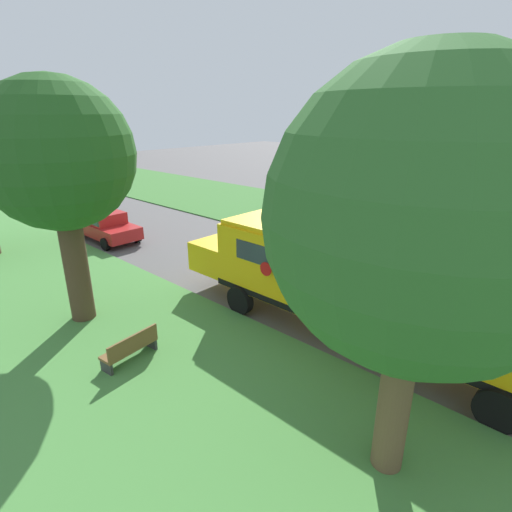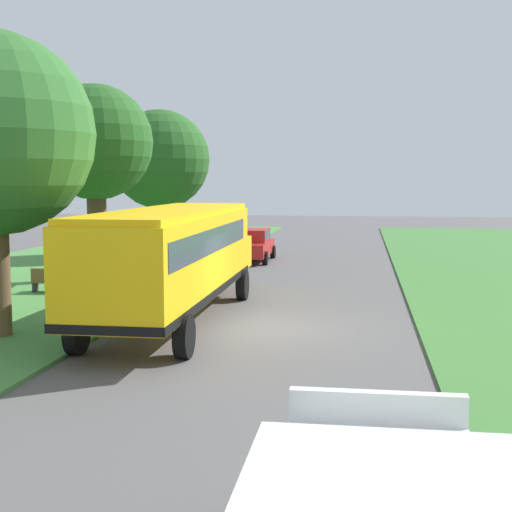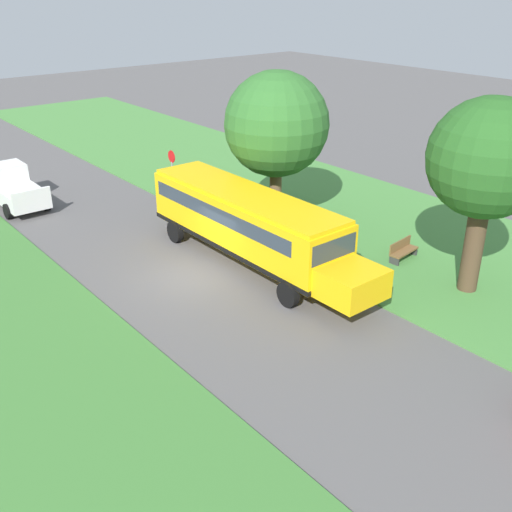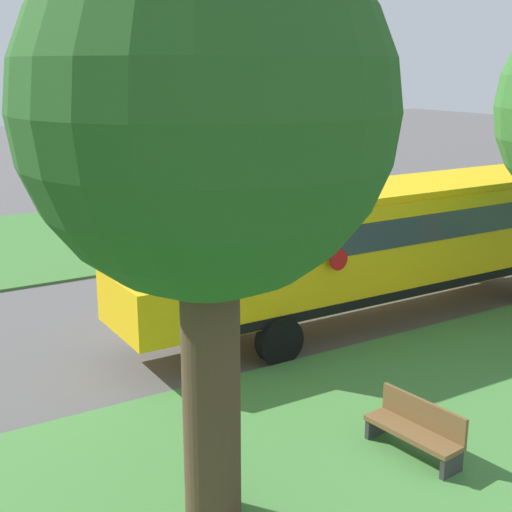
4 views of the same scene
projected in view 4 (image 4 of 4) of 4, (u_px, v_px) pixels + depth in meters
ground_plane at (335, 283)px, 19.92m from camera, size 120.00×120.00×0.00m
grass_far_side at (191, 223)px, 27.33m from camera, size 10.00×80.00×0.07m
school_bus at (388, 237)px, 17.03m from camera, size 2.84×12.42×3.16m
oak_tree_roadside_mid at (205, 111)px, 8.23m from camera, size 4.45×4.45×7.62m
park_bench at (416, 429)px, 10.95m from camera, size 1.65×0.68×0.92m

